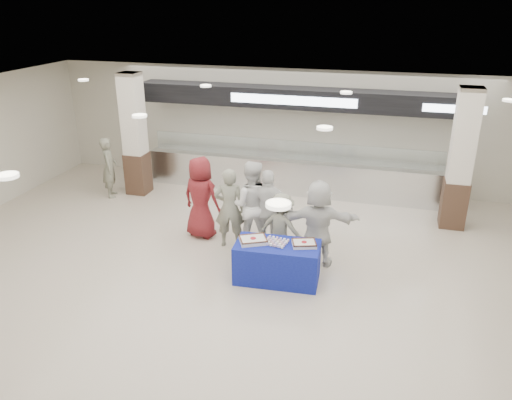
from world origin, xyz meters
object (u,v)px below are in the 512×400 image
(sheet_cake_right, at_px, (304,243))
(civilian_maroon, at_px, (201,197))
(soldier_bg, at_px, (109,167))
(soldier_b, at_px, (281,227))
(civilian_white, at_px, (318,223))
(cupcake_tray, at_px, (276,242))
(soldier_a, at_px, (230,208))
(chef_tall, at_px, (251,204))
(chef_short, at_px, (269,211))
(sheet_cake_left, at_px, (253,240))
(display_table, at_px, (277,262))

(sheet_cake_right, relative_size, civilian_maroon, 0.28)
(sheet_cake_right, distance_m, soldier_bg, 6.39)
(soldier_b, distance_m, civilian_white, 0.74)
(cupcake_tray, height_order, soldier_bg, soldier_bg)
(cupcake_tray, distance_m, soldier_a, 1.66)
(cupcake_tray, xyz_separation_m, chef_tall, (-0.83, 1.24, 0.16))
(soldier_b, bearing_deg, chef_tall, -19.15)
(chef_short, relative_size, civilian_white, 0.99)
(civilian_white, bearing_deg, civilian_maroon, -22.98)
(sheet_cake_left, height_order, sheet_cake_right, sheet_cake_left)
(display_table, bearing_deg, chef_tall, 121.03)
(sheet_cake_left, bearing_deg, soldier_b, 67.82)
(civilian_maroon, bearing_deg, chef_tall, -172.56)
(display_table, xyz_separation_m, civilian_white, (0.61, 0.81, 0.51))
(display_table, bearing_deg, cupcake_tray, 152.23)
(soldier_b, bearing_deg, chef_short, -34.77)
(soldier_b, relative_size, soldier_bg, 0.89)
(soldier_a, xyz_separation_m, chef_short, (0.82, 0.08, 0.01))
(sheet_cake_left, height_order, civilian_maroon, civilian_maroon)
(soldier_a, xyz_separation_m, soldier_b, (1.18, -0.31, -0.16))
(civilian_maroon, xyz_separation_m, civilian_white, (2.64, -0.58, -0.03))
(display_table, height_order, soldier_b, soldier_b)
(cupcake_tray, bearing_deg, civilian_white, 50.91)
(sheet_cake_right, bearing_deg, cupcake_tray, -172.98)
(display_table, xyz_separation_m, soldier_bg, (-5.22, 2.98, 0.42))
(cupcake_tray, bearing_deg, soldier_b, 95.49)
(sheet_cake_left, xyz_separation_m, chef_tall, (-0.41, 1.29, 0.14))
(cupcake_tray, relative_size, civilian_white, 0.23)
(civilian_maroon, height_order, chef_tall, chef_tall)
(sheet_cake_right, xyz_separation_m, cupcake_tray, (-0.51, -0.06, -0.02))
(display_table, height_order, soldier_bg, soldier_bg)
(civilian_maroon, distance_m, soldier_a, 0.80)
(sheet_cake_right, bearing_deg, civilian_white, 79.78)
(soldier_b, bearing_deg, civilian_maroon, -5.02)
(chef_tall, height_order, civilian_white, chef_tall)
(sheet_cake_right, bearing_deg, soldier_bg, 153.04)
(civilian_maroon, height_order, soldier_a, civilian_maroon)
(soldier_b, bearing_deg, soldier_bg, -11.04)
(display_table, relative_size, cupcake_tray, 3.82)
(chef_short, distance_m, civilian_white, 1.14)
(sheet_cake_right, relative_size, chef_tall, 0.27)
(soldier_a, height_order, soldier_bg, soldier_a)
(chef_short, xyz_separation_m, soldier_bg, (-4.75, 1.80, -0.07))
(civilian_maroon, distance_m, soldier_bg, 3.56)
(civilian_maroon, relative_size, chef_tall, 0.97)
(soldier_b, height_order, soldier_bg, soldier_bg)
(cupcake_tray, height_order, chef_short, chef_short)
(cupcake_tray, distance_m, civilian_white, 1.03)
(chef_tall, xyz_separation_m, soldier_bg, (-4.36, 1.72, -0.14))
(cupcake_tray, height_order, soldier_a, soldier_a)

